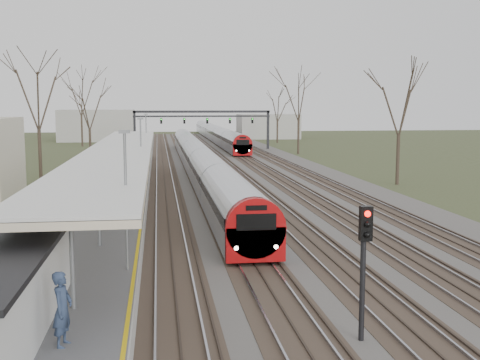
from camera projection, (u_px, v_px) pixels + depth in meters
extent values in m
cube|color=#474442|center=(221.00, 171.00, 63.10)|extent=(24.00, 160.00, 0.10)
cube|color=#4C3828|center=(164.00, 171.00, 62.29)|extent=(2.60, 160.00, 0.06)
cube|color=gray|center=(157.00, 171.00, 62.18)|extent=(0.07, 160.00, 0.12)
cube|color=gray|center=(171.00, 170.00, 62.37)|extent=(0.07, 160.00, 0.12)
cube|color=#4C3828|center=(197.00, 171.00, 62.76)|extent=(2.60, 160.00, 0.06)
cube|color=gray|center=(191.00, 170.00, 62.65)|extent=(0.07, 160.00, 0.12)
cube|color=gray|center=(204.00, 170.00, 62.85)|extent=(0.07, 160.00, 0.12)
cube|color=#4C3828|center=(231.00, 170.00, 63.23)|extent=(2.60, 160.00, 0.06)
cube|color=gray|center=(224.00, 170.00, 63.12)|extent=(0.07, 160.00, 0.12)
cube|color=gray|center=(237.00, 170.00, 63.32)|extent=(0.07, 160.00, 0.12)
cube|color=#4C3828|center=(263.00, 170.00, 63.70)|extent=(2.60, 160.00, 0.06)
cube|color=gray|center=(257.00, 169.00, 63.59)|extent=(0.07, 160.00, 0.12)
cube|color=gray|center=(270.00, 169.00, 63.79)|extent=(0.07, 160.00, 0.12)
cube|color=#4C3828|center=(296.00, 169.00, 64.17)|extent=(2.60, 160.00, 0.06)
cube|color=gray|center=(289.00, 169.00, 64.06)|extent=(0.07, 160.00, 0.12)
cube|color=gray|center=(302.00, 169.00, 64.26)|extent=(0.07, 160.00, 0.12)
cube|color=#9E9B93|center=(125.00, 192.00, 44.62)|extent=(3.50, 69.00, 1.00)
cylinder|color=slate|center=(72.00, 259.00, 17.34)|extent=(0.14, 0.14, 3.00)
cylinder|color=slate|center=(99.00, 211.00, 25.20)|extent=(0.14, 0.14, 3.00)
cylinder|color=slate|center=(113.00, 186.00, 33.07)|extent=(0.14, 0.14, 3.00)
cylinder|color=slate|center=(121.00, 170.00, 40.93)|extent=(0.14, 0.14, 3.00)
cylinder|color=slate|center=(127.00, 160.00, 48.80)|extent=(0.14, 0.14, 3.00)
cylinder|color=slate|center=(131.00, 152.00, 56.66)|extent=(0.14, 0.14, 3.00)
cube|color=silver|center=(120.00, 149.00, 39.76)|extent=(4.10, 50.00, 0.12)
cube|color=beige|center=(120.00, 151.00, 39.78)|extent=(4.10, 50.00, 0.25)
cube|color=black|center=(135.00, 131.00, 90.88)|extent=(0.35, 0.35, 6.00)
cube|color=black|center=(268.00, 130.00, 93.64)|extent=(0.35, 0.35, 6.00)
cube|color=black|center=(202.00, 112.00, 91.90)|extent=(21.00, 0.35, 0.35)
cube|color=black|center=(202.00, 116.00, 91.98)|extent=(21.00, 0.25, 0.25)
cube|color=black|center=(161.00, 121.00, 91.04)|extent=(0.32, 0.22, 0.85)
sphere|color=#0CFF19|center=(161.00, 119.00, 90.87)|extent=(0.16, 0.16, 0.16)
cube|color=black|center=(184.00, 121.00, 91.51)|extent=(0.32, 0.22, 0.85)
sphere|color=#0CFF19|center=(184.00, 119.00, 91.34)|extent=(0.16, 0.16, 0.16)
cube|color=black|center=(207.00, 121.00, 91.98)|extent=(0.32, 0.22, 0.85)
sphere|color=#0CFF19|center=(207.00, 119.00, 91.81)|extent=(0.16, 0.16, 0.16)
cube|color=black|center=(230.00, 121.00, 92.45)|extent=(0.32, 0.22, 0.85)
sphere|color=#0CFF19|center=(230.00, 119.00, 92.28)|extent=(0.16, 0.16, 0.16)
cube|color=black|center=(252.00, 121.00, 92.92)|extent=(0.32, 0.22, 0.85)
sphere|color=#0CFF19|center=(252.00, 119.00, 92.75)|extent=(0.16, 0.16, 0.16)
cylinder|color=#2D231C|center=(40.00, 155.00, 53.63)|extent=(0.30, 0.30, 4.95)
cylinder|color=#2D231C|center=(398.00, 159.00, 51.93)|extent=(0.30, 0.30, 4.50)
cube|color=#AFB2BA|center=(198.00, 161.00, 62.34)|extent=(2.55, 75.00, 1.60)
cylinder|color=#AFB2BA|center=(197.00, 155.00, 62.26)|extent=(2.60, 74.70, 2.60)
cube|color=black|center=(197.00, 154.00, 62.24)|extent=(2.62, 74.40, 0.55)
cube|color=#9D090A|center=(255.00, 244.00, 25.57)|extent=(2.55, 0.50, 1.50)
cylinder|color=#9D090A|center=(255.00, 228.00, 25.54)|extent=(2.60, 0.60, 2.60)
cube|color=black|center=(256.00, 222.00, 25.23)|extent=(1.70, 0.12, 0.70)
sphere|color=white|center=(236.00, 248.00, 25.28)|extent=(0.22, 0.22, 0.22)
sphere|color=white|center=(276.00, 247.00, 25.50)|extent=(0.22, 0.22, 0.22)
cube|color=black|center=(198.00, 170.00, 62.45)|extent=(1.80, 74.00, 0.35)
cube|color=#AFB2BA|center=(215.00, 135.00, 115.94)|extent=(2.55, 75.00, 1.60)
cylinder|color=#AFB2BA|center=(215.00, 132.00, 115.86)|extent=(2.60, 74.70, 2.60)
cube|color=black|center=(215.00, 131.00, 115.85)|extent=(2.62, 74.40, 0.55)
cube|color=#9D090A|center=(243.00, 150.00, 79.18)|extent=(2.55, 0.50, 1.50)
cylinder|color=#9D090A|center=(242.00, 144.00, 79.14)|extent=(2.60, 0.60, 2.60)
cube|color=black|center=(243.00, 142.00, 78.84)|extent=(1.70, 0.12, 0.70)
sphere|color=white|center=(236.00, 151.00, 78.88)|extent=(0.22, 0.22, 0.22)
sphere|color=white|center=(249.00, 151.00, 79.11)|extent=(0.22, 0.22, 0.22)
cube|color=black|center=(216.00, 140.00, 116.06)|extent=(1.80, 74.00, 0.35)
imported|color=#2C3A56|center=(62.00, 309.00, 14.73)|extent=(0.60, 0.78, 1.90)
cylinder|color=black|center=(363.00, 277.00, 17.33)|extent=(0.16, 0.16, 4.00)
cube|color=black|center=(366.00, 223.00, 16.98)|extent=(0.35, 0.22, 1.00)
sphere|color=#FF0C05|center=(368.00, 214.00, 16.82)|extent=(0.18, 0.18, 0.18)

